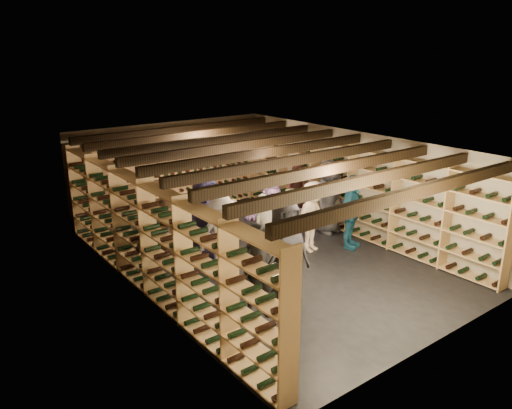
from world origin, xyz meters
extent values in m
plane|color=black|center=(0.00, 0.00, 0.00)|extent=(8.00, 8.00, 0.00)
cube|color=tan|center=(0.00, 4.00, 1.20)|extent=(5.50, 0.02, 2.40)
cube|color=tan|center=(0.00, -4.00, 1.20)|extent=(5.50, 0.02, 2.40)
cube|color=tan|center=(-2.75, 0.00, 1.20)|extent=(0.02, 8.00, 2.40)
cube|color=tan|center=(2.75, 0.00, 1.20)|extent=(0.02, 8.00, 2.40)
cube|color=beige|center=(0.00, 0.00, 2.40)|extent=(5.50, 8.00, 0.01)
cube|color=black|center=(0.00, -3.50, 2.26)|extent=(5.40, 0.12, 0.18)
cube|color=black|center=(0.00, -2.62, 2.26)|extent=(5.40, 0.12, 0.18)
cube|color=black|center=(0.00, -1.75, 2.26)|extent=(5.40, 0.12, 0.18)
cube|color=black|center=(0.00, -0.88, 2.26)|extent=(5.40, 0.12, 0.18)
cube|color=black|center=(0.00, 0.00, 2.26)|extent=(5.40, 0.12, 0.18)
cube|color=black|center=(0.00, 0.88, 2.26)|extent=(5.40, 0.12, 0.18)
cube|color=black|center=(0.00, 1.75, 2.26)|extent=(5.40, 0.12, 0.18)
cube|color=black|center=(0.00, 2.62, 2.26)|extent=(5.40, 0.12, 0.18)
cube|color=black|center=(0.00, 3.50, 2.26)|extent=(5.40, 0.12, 0.18)
cube|color=tan|center=(-2.57, 0.00, 1.07)|extent=(0.32, 7.50, 2.15)
cube|color=tan|center=(2.57, 0.00, 1.07)|extent=(0.32, 7.50, 2.15)
cube|color=tan|center=(0.00, 3.83, 1.07)|extent=(4.70, 0.30, 2.15)
cube|color=tan|center=(0.37, 2.01, 0.09)|extent=(0.59, 0.50, 0.17)
cube|color=tan|center=(0.37, 2.01, 0.26)|extent=(0.59, 0.50, 0.17)
cube|color=tan|center=(0.37, 2.01, 0.43)|extent=(0.59, 0.50, 0.17)
cube|color=tan|center=(0.37, 2.01, 0.59)|extent=(0.59, 0.50, 0.17)
cube|color=tan|center=(-0.07, 1.48, 0.09)|extent=(0.59, 0.51, 0.17)
cube|color=tan|center=(-0.07, 1.48, 0.26)|extent=(0.59, 0.51, 0.17)
cube|color=tan|center=(-0.07, 1.48, 0.43)|extent=(0.59, 0.51, 0.17)
cube|color=tan|center=(-0.07, 1.48, 0.59)|extent=(0.59, 0.51, 0.17)
cube|color=tan|center=(-0.14, 1.48, 0.09)|extent=(0.56, 0.43, 0.17)
imported|color=black|center=(-0.82, -1.60, 0.92)|extent=(0.98, 0.72, 1.83)
imported|color=black|center=(-1.51, -1.79, 0.80)|extent=(0.68, 0.56, 1.61)
imported|color=#60623F|center=(0.54, -0.23, 0.74)|extent=(0.88, 0.79, 1.48)
imported|color=beige|center=(1.09, -0.28, 0.77)|extent=(1.08, 0.74, 1.55)
imported|color=#1A516C|center=(1.86, -0.66, 0.83)|extent=(1.05, 0.74, 1.66)
imported|color=brown|center=(-2.05, 0.34, 0.80)|extent=(1.53, 0.66, 1.59)
imported|color=#231F46|center=(-1.02, 0.67, 0.91)|extent=(1.00, 0.78, 1.82)
imported|color=gray|center=(-0.35, -0.48, 0.79)|extent=(0.62, 0.45, 1.57)
imported|color=#401E19|center=(1.94, 1.14, 0.88)|extent=(1.05, 0.95, 1.77)
imported|color=beige|center=(-1.04, 0.04, 0.79)|extent=(1.04, 0.62, 1.57)
imported|color=#234524|center=(-0.65, 1.07, 0.92)|extent=(1.16, 0.70, 1.84)
imported|color=slate|center=(0.44, 0.31, 0.77)|extent=(1.48, 0.70, 1.53)
imported|color=#353439|center=(2.18, 0.33, 0.88)|extent=(0.93, 0.68, 1.76)
camera|label=1|loc=(-5.95, -7.58, 4.25)|focal=35.00mm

